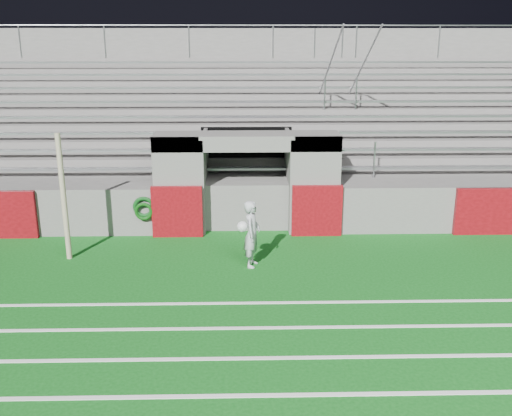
{
  "coord_description": "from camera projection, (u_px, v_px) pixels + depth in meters",
  "views": [
    {
      "loc": [
        -0.1,
        -11.1,
        4.96
      ],
      "look_at": [
        0.2,
        1.8,
        1.1
      ],
      "focal_mm": 40.0,
      "sensor_mm": 36.0,
      "label": 1
    }
  ],
  "objects": [
    {
      "name": "field_post",
      "position": [
        64.0,
        198.0,
        12.94
      ],
      "size": [
        0.12,
        0.12,
        2.96
      ],
      "primitive_type": "cylinder",
      "color": "tan",
      "rests_on": "ground"
    },
    {
      "name": "ground",
      "position": [
        249.0,
        282.0,
        12.05
      ],
      "size": [
        90.0,
        90.0,
        0.0
      ],
      "primitive_type": "plane",
      "color": "#0D5014",
      "rests_on": "ground"
    },
    {
      "name": "goalkeeper_with_ball",
      "position": [
        252.0,
        234.0,
        12.71
      ],
      "size": [
        0.57,
        0.62,
        1.52
      ],
      "color": "#AAAEB3",
      "rests_on": "ground"
    },
    {
      "name": "hose_coil",
      "position": [
        144.0,
        209.0,
        14.58
      ],
      "size": [
        0.56,
        0.15,
        0.62
      ],
      "color": "#0C4013",
      "rests_on": "ground"
    },
    {
      "name": "stadium_structure",
      "position": [
        246.0,
        145.0,
        19.26
      ],
      "size": [
        26.0,
        8.48,
        5.42
      ],
      "color": "#5D5A58",
      "rests_on": "ground"
    }
  ]
}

